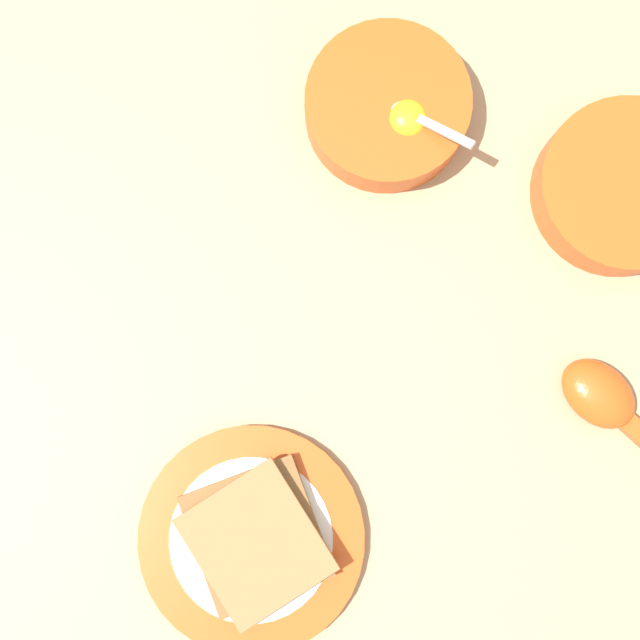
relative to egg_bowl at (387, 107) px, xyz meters
The scene contains 6 objects.
ground_plane 0.16m from the egg_bowl, 74.34° to the left, with size 3.00×3.00×0.00m, color tan.
egg_bowl is the anchor object (origin of this frame).
toast_plate 0.38m from the egg_bowl, 67.83° to the left, with size 0.19×0.19×0.01m.
toast_sandwich 0.38m from the egg_bowl, 68.49° to the left, with size 0.13×0.14×0.02m.
soup_spoon 0.31m from the egg_bowl, 121.35° to the left, with size 0.12×0.12×0.03m.
congee_bowl 0.21m from the egg_bowl, 155.87° to the left, with size 0.15×0.15×0.04m.
Camera 1 is at (0.04, 0.09, 0.76)m, focal length 50.00 mm.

